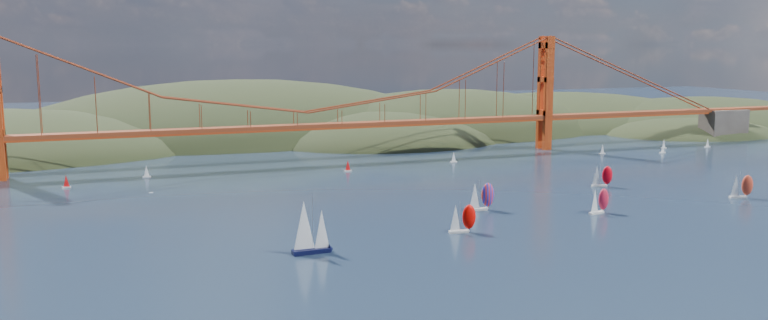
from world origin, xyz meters
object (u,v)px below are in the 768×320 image
Objects in this scene: racer_2 at (741,186)px; racer_0 at (462,218)px; racer_3 at (602,176)px; racer_rwb at (481,196)px; racer_1 at (599,200)px; sloop_navy at (309,228)px.

racer_0 is at bearing -156.37° from racer_2.
racer_0 is 0.99× the size of racer_2.
racer_rwb is at bearing -143.48° from racer_3.
racer_0 is 1.03× the size of racer_3.
racer_2 is at bearing -9.47° from racer_1.
racer_rwb reaches higher than racer_3.
racer_2 is (58.92, 2.43, 0.14)m from racer_1.
racer_2 reaches higher than racer_1.
racer_2 is (153.05, 14.28, -2.35)m from sloop_navy.
sloop_navy is at bearing 175.34° from racer_1.
racer_0 reaches higher than racer_1.
sloop_navy is 1.73× the size of racer_3.
racer_rwb is (-31.61, 16.56, 0.55)m from racer_1.
racer_rwb reaches higher than racer_0.
sloop_navy is at bearing -166.36° from racer_0.
racer_rwb is (-59.47, -19.31, 0.55)m from racer_3.
racer_1 is 0.88× the size of racer_rwb.
racer_0 is 0.90× the size of racer_rwb.
racer_1 is at bearing 14.07° from racer_0.
racer_0 is at bearing 175.54° from racer_1.
sloop_navy reaches higher than racer_0.
racer_0 is 29.26m from racer_rwb.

